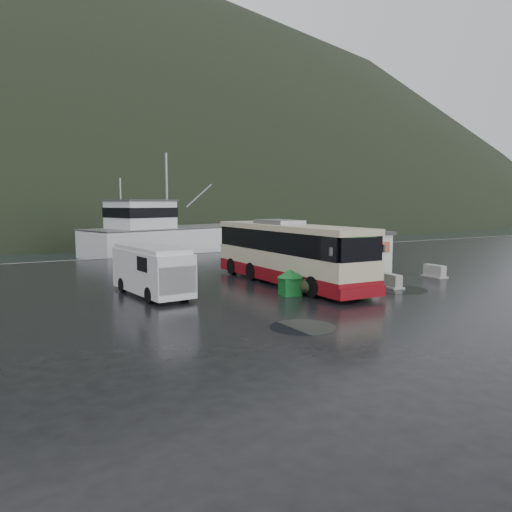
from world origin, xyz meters
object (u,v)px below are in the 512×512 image
waste_bin_left (290,295)px  white_van (152,295)px  waste_bin_right (358,284)px  jersey_barrier_a (391,288)px  fishing_trawler (192,245)px  jersey_barrier_b (434,277)px  ticket_kiosk (360,274)px  coach_bus (288,283)px  dome_tent (307,294)px

waste_bin_left → white_van: bearing=149.4°
waste_bin_right → jersey_barrier_a: 1.99m
fishing_trawler → jersey_barrier_b: bearing=-98.2°
waste_bin_right → jersey_barrier_b: size_ratio=1.04×
ticket_kiosk → jersey_barrier_a: ticket_kiosk is taller
waste_bin_right → fishing_trawler: bearing=85.8°
waste_bin_left → jersey_barrier_b: (11.46, 0.46, 0.00)m
waste_bin_right → white_van: bearing=167.0°
jersey_barrier_a → waste_bin_right: bearing=110.0°
coach_bus → ticket_kiosk: coach_bus is taller
waste_bin_right → dome_tent: bearing=-167.2°
white_van → jersey_barrier_a: (12.23, -4.54, 0.00)m
coach_bus → dome_tent: bearing=-105.5°
white_van → fishing_trawler: (13.72, 26.70, 0.00)m
white_van → waste_bin_left: size_ratio=4.52×
jersey_barrier_a → fishing_trawler: size_ratio=0.05×
jersey_barrier_b → fishing_trawler: bearing=97.3°
waste_bin_left → ticket_kiosk: ticket_kiosk is taller
coach_bus → jersey_barrier_a: size_ratio=8.58×
dome_tent → ticket_kiosk: bearing=28.7°
coach_bus → white_van: bearing=178.8°
white_van → dome_tent: size_ratio=2.43×
waste_bin_right → waste_bin_left: bearing=-170.4°
coach_bus → fishing_trawler: size_ratio=0.46×
white_van → jersey_barrier_b: 17.81m
fishing_trawler → dome_tent: bearing=-117.8°
white_van → waste_bin_right: bearing=-17.4°
coach_bus → ticket_kiosk: size_ratio=3.60×
white_van → fishing_trawler: size_ratio=0.21×
coach_bus → dome_tent: (-1.02, -3.25, 0.00)m
waste_bin_right → dome_tent: (-4.45, -1.01, 0.00)m
fishing_trawler → waste_bin_left: bearing=-119.6°
coach_bus → dome_tent: 3.41m
white_van → fishing_trawler: 30.02m
waste_bin_right → dome_tent: waste_bin_right is taller
waste_bin_left → ticket_kiosk: bearing=25.1°
waste_bin_right → jersey_barrier_b: 6.00m
white_van → waste_bin_right: 11.86m
white_van → jersey_barrier_a: size_ratio=3.97×
waste_bin_right → jersey_barrier_a: size_ratio=1.06×
white_van → jersey_barrier_b: bearing=-14.5°
jersey_barrier_a → ticket_kiosk: bearing=66.6°
white_van → jersey_barrier_a: 13.05m
ticket_kiosk → jersey_barrier_a: 5.23m
coach_bus → jersey_barrier_a: (4.11, -4.11, 0.00)m
waste_bin_left → fishing_trawler: 31.24m
coach_bus → dome_tent: size_ratio=5.26×
jersey_barrier_b → coach_bus: bearing=164.0°
white_van → fishing_trawler: bearing=58.4°
coach_bus → waste_bin_right: (3.43, -2.24, 0.00)m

